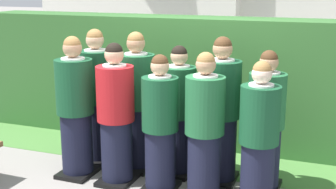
{
  "coord_description": "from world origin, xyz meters",
  "views": [
    {
      "loc": [
        1.8,
        -4.48,
        2.3
      ],
      "look_at": [
        0.0,
        0.27,
        1.05
      ],
      "focal_mm": 49.84,
      "sensor_mm": 36.0,
      "label": 1
    }
  ],
  "objects_px": {
    "student_front_row_2": "(160,128)",
    "student_front_row_3": "(205,131)",
    "student_rear_row_0": "(97,100)",
    "student_front_row_0": "(75,111)",
    "student_rear_row_3": "(221,114)",
    "student_rear_row_4": "(266,125)",
    "student_in_red_blazer": "(116,118)",
    "student_front_row_4": "(259,141)",
    "student_rear_row_1": "(137,105)",
    "student_rear_row_2": "(179,114)"
  },
  "relations": [
    {
      "from": "student_front_row_0",
      "to": "student_rear_row_4",
      "type": "bearing_deg",
      "value": 10.73
    },
    {
      "from": "student_front_row_2",
      "to": "student_rear_row_1",
      "type": "bearing_deg",
      "value": 135.4
    },
    {
      "from": "student_front_row_2",
      "to": "student_rear_row_4",
      "type": "xyz_separation_m",
      "value": [
        1.07,
        0.45,
        0.02
      ]
    },
    {
      "from": "student_front_row_4",
      "to": "student_rear_row_1",
      "type": "distance_m",
      "value": 1.68
    },
    {
      "from": "student_front_row_0",
      "to": "student_rear_row_1",
      "type": "relative_size",
      "value": 0.99
    },
    {
      "from": "student_front_row_2",
      "to": "student_in_red_blazer",
      "type": "bearing_deg",
      "value": 178.08
    },
    {
      "from": "student_in_red_blazer",
      "to": "student_rear_row_4",
      "type": "height_order",
      "value": "student_in_red_blazer"
    },
    {
      "from": "student_front_row_4",
      "to": "student_rear_row_0",
      "type": "height_order",
      "value": "student_rear_row_0"
    },
    {
      "from": "student_rear_row_2",
      "to": "student_rear_row_4",
      "type": "relative_size",
      "value": 1.0
    },
    {
      "from": "student_front_row_0",
      "to": "student_in_red_blazer",
      "type": "distance_m",
      "value": 0.55
    },
    {
      "from": "student_front_row_0",
      "to": "student_front_row_3",
      "type": "relative_size",
      "value": 1.05
    },
    {
      "from": "student_rear_row_1",
      "to": "student_rear_row_4",
      "type": "bearing_deg",
      "value": -1.73
    },
    {
      "from": "student_front_row_3",
      "to": "student_rear_row_3",
      "type": "height_order",
      "value": "student_rear_row_3"
    },
    {
      "from": "student_front_row_4",
      "to": "student_rear_row_2",
      "type": "xyz_separation_m",
      "value": [
        -1.05,
        0.56,
        0.01
      ]
    },
    {
      "from": "student_in_red_blazer",
      "to": "student_rear_row_1",
      "type": "distance_m",
      "value": 0.49
    },
    {
      "from": "student_rear_row_1",
      "to": "student_rear_row_4",
      "type": "distance_m",
      "value": 1.58
    },
    {
      "from": "student_front_row_4",
      "to": "student_rear_row_2",
      "type": "bearing_deg",
      "value": 151.85
    },
    {
      "from": "student_in_red_blazer",
      "to": "student_front_row_2",
      "type": "bearing_deg",
      "value": -1.92
    },
    {
      "from": "student_front_row_0",
      "to": "student_in_red_blazer",
      "type": "bearing_deg",
      "value": -2.7
    },
    {
      "from": "student_rear_row_1",
      "to": "student_rear_row_4",
      "type": "relative_size",
      "value": 1.08
    },
    {
      "from": "student_in_red_blazer",
      "to": "student_front_row_4",
      "type": "bearing_deg",
      "value": -2.18
    },
    {
      "from": "student_front_row_2",
      "to": "student_rear_row_0",
      "type": "relative_size",
      "value": 0.9
    },
    {
      "from": "student_in_red_blazer",
      "to": "student_front_row_3",
      "type": "distance_m",
      "value": 1.06
    },
    {
      "from": "student_rear_row_1",
      "to": "student_front_row_3",
      "type": "bearing_deg",
      "value": -27.07
    },
    {
      "from": "student_rear_row_3",
      "to": "student_rear_row_4",
      "type": "distance_m",
      "value": 0.52
    },
    {
      "from": "student_rear_row_3",
      "to": "student_rear_row_2",
      "type": "bearing_deg",
      "value": 175.21
    },
    {
      "from": "student_in_red_blazer",
      "to": "student_front_row_3",
      "type": "height_order",
      "value": "student_in_red_blazer"
    },
    {
      "from": "student_in_red_blazer",
      "to": "student_front_row_2",
      "type": "height_order",
      "value": "student_in_red_blazer"
    },
    {
      "from": "student_front_row_4",
      "to": "student_rear_row_3",
      "type": "bearing_deg",
      "value": 135.51
    },
    {
      "from": "student_front_row_4",
      "to": "student_rear_row_2",
      "type": "height_order",
      "value": "student_rear_row_2"
    },
    {
      "from": "student_rear_row_2",
      "to": "student_front_row_0",
      "type": "bearing_deg",
      "value": -157.23
    },
    {
      "from": "student_front_row_3",
      "to": "student_rear_row_1",
      "type": "bearing_deg",
      "value": 152.93
    },
    {
      "from": "student_rear_row_0",
      "to": "student_rear_row_3",
      "type": "distance_m",
      "value": 1.64
    },
    {
      "from": "student_rear_row_0",
      "to": "student_front_row_0",
      "type": "bearing_deg",
      "value": -90.9
    },
    {
      "from": "student_rear_row_0",
      "to": "student_rear_row_1",
      "type": "height_order",
      "value": "student_rear_row_0"
    },
    {
      "from": "student_front_row_0",
      "to": "student_front_row_2",
      "type": "height_order",
      "value": "student_front_row_0"
    },
    {
      "from": "student_front_row_0",
      "to": "student_front_row_2",
      "type": "bearing_deg",
      "value": -2.31
    },
    {
      "from": "student_front_row_0",
      "to": "student_front_row_4",
      "type": "xyz_separation_m",
      "value": [
        2.17,
        -0.09,
        -0.07
      ]
    },
    {
      "from": "student_rear_row_0",
      "to": "student_rear_row_2",
      "type": "height_order",
      "value": "student_rear_row_0"
    },
    {
      "from": "student_rear_row_2",
      "to": "student_rear_row_3",
      "type": "bearing_deg",
      "value": -4.79
    },
    {
      "from": "student_rear_row_2",
      "to": "student_rear_row_3",
      "type": "relative_size",
      "value": 0.92
    },
    {
      "from": "student_rear_row_1",
      "to": "student_front_row_2",
      "type": "bearing_deg",
      "value": -44.6
    },
    {
      "from": "student_in_red_blazer",
      "to": "student_rear_row_1",
      "type": "height_order",
      "value": "student_rear_row_1"
    },
    {
      "from": "student_rear_row_0",
      "to": "student_front_row_3",
      "type": "bearing_deg",
      "value": -19.61
    },
    {
      "from": "student_in_red_blazer",
      "to": "student_front_row_2",
      "type": "relative_size",
      "value": 1.06
    },
    {
      "from": "student_front_row_2",
      "to": "student_front_row_3",
      "type": "distance_m",
      "value": 0.51
    },
    {
      "from": "student_in_red_blazer",
      "to": "student_rear_row_1",
      "type": "xyz_separation_m",
      "value": [
        0.04,
        0.48,
        0.04
      ]
    },
    {
      "from": "student_front_row_0",
      "to": "student_front_row_4",
      "type": "bearing_deg",
      "value": -2.31
    },
    {
      "from": "student_rear_row_0",
      "to": "student_rear_row_4",
      "type": "relative_size",
      "value": 1.09
    },
    {
      "from": "student_rear_row_0",
      "to": "student_rear_row_3",
      "type": "relative_size",
      "value": 1.01
    }
  ]
}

